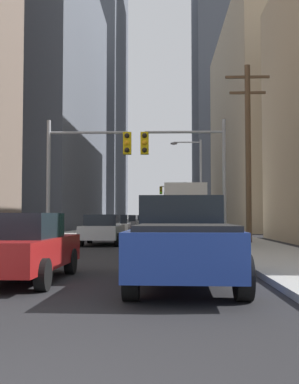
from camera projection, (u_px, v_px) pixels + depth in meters
sidewalk_left at (107, 228)px, 53.40m from camera, size 3.28×160.00×0.15m
sidewalk_right at (198, 228)px, 53.09m from camera, size 3.28×160.00×0.15m
city_bus at (182, 209)px, 32.81m from camera, size 2.67×11.50×3.40m
pickup_truck_blue at (182, 241)px, 9.89m from camera, size 2.20×5.46×1.90m
cargo_van_green at (173, 220)px, 20.60m from camera, size 2.16×5.25×2.26m
sedan_red at (20, 247)px, 10.36m from camera, size 1.95×4.25×1.52m
sedan_silver at (103, 229)px, 23.45m from camera, size 1.95×4.23×1.52m
sedan_white at (116, 226)px, 30.15m from camera, size 1.95×4.26×1.52m
sedan_grey at (128, 223)px, 41.59m from camera, size 1.95×4.26×1.52m
sedan_beige at (134, 222)px, 48.30m from camera, size 1.95×4.26×1.52m
traffic_signal_near_left at (85, 161)px, 22.04m from camera, size 4.02×0.44×6.00m
traffic_signal_near_right at (188, 160)px, 21.89m from camera, size 4.02×0.44×6.00m
traffic_signal_far_right at (174, 197)px, 62.65m from camera, size 3.50×0.44×6.00m
utility_pole_right at (248, 149)px, 23.21m from camera, size 2.20×0.28×9.02m
street_lamp_right at (196, 177)px, 36.92m from camera, size 2.49×0.32×7.50m
building_left_mid_office at (3, 100)px, 54.15m from camera, size 20.53×29.54×29.89m
building_left_far_tower at (87, 58)px, 95.56m from camera, size 14.72×29.50×67.47m
building_right_far_highrise at (239, 77)px, 94.37m from camera, size 18.04×20.69×59.18m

